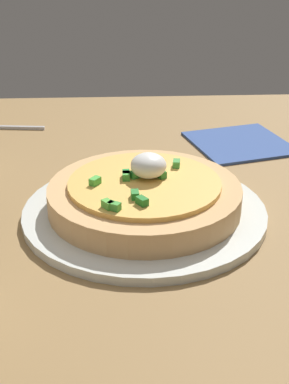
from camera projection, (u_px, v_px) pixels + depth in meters
dining_table at (92, 214)px, 65.23cm from camera, size 90.75×81.73×2.43cm
plate at (144, 212)px, 62.02cm from camera, size 27.68×27.68×1.01cm
pizza at (145, 194)px, 61.08cm from camera, size 21.79×21.79×6.14cm
fork at (4, 127)px, 88.79cm from camera, size 2.19×11.27×0.50cm
napkin at (240, 143)px, 82.46cm from camera, size 16.85×16.85×0.40cm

